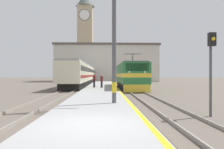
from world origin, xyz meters
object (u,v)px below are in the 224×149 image
at_px(passenger_train, 86,74).
at_px(signal_post, 211,60).
at_px(catenary_mast, 116,29).
at_px(locomotive_train, 129,76).
at_px(second_waiting_passenger, 102,81).
at_px(person_on_platform, 94,80).
at_px(clock_tower, 85,34).

bearing_deg(passenger_train, signal_post, -77.26).
height_order(passenger_train, catenary_mast, catenary_mast).
height_order(locomotive_train, second_waiting_passenger, locomotive_train).
distance_m(passenger_train, person_on_platform, 21.32).
xyz_separation_m(passenger_train, second_waiting_passenger, (3.70, -21.82, -0.83)).
xyz_separation_m(catenary_mast, person_on_platform, (-2.01, 15.30, -3.39)).
bearing_deg(signal_post, locomotive_train, 94.51).
xyz_separation_m(locomotive_train, catenary_mast, (-2.61, -16.46, 2.82)).
relative_size(catenary_mast, second_waiting_passenger, 5.17).
relative_size(passenger_train, second_waiting_passenger, 31.19).
bearing_deg(clock_tower, person_on_platform, -83.36).
distance_m(catenary_mast, signal_post, 5.45).
distance_m(catenary_mast, person_on_platform, 15.80).
bearing_deg(person_on_platform, catenary_mast, -82.51).
relative_size(passenger_train, clock_tower, 1.85).
relative_size(locomotive_train, person_on_platform, 8.44).
bearing_deg(passenger_train, person_on_platform, -82.61).
xyz_separation_m(catenary_mast, signal_post, (4.14, -2.92, -2.00)).
distance_m(locomotive_train, second_waiting_passenger, 4.15).
relative_size(person_on_platform, second_waiting_passenger, 1.04).
bearing_deg(person_on_platform, signal_post, -71.34).
xyz_separation_m(catenary_mast, clock_tower, (-6.84, 56.84, 10.17)).
bearing_deg(signal_post, clock_tower, 100.42).
bearing_deg(signal_post, catenary_mast, 144.84).
distance_m(locomotive_train, person_on_platform, 4.80).
distance_m(person_on_platform, signal_post, 19.28).
distance_m(catenary_mast, clock_tower, 58.15).
bearing_deg(signal_post, person_on_platform, 108.66).
xyz_separation_m(second_waiting_passenger, signal_post, (5.19, -17.52, 1.43)).
distance_m(second_waiting_passenger, clock_tower, 44.75).
bearing_deg(catenary_mast, passenger_train, 97.43).
height_order(second_waiting_passenger, signal_post, signal_post).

